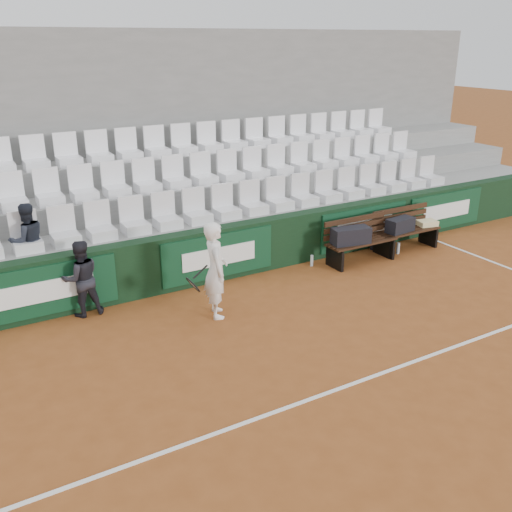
{
  "coord_description": "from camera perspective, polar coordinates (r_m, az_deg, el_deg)",
  "views": [
    {
      "loc": [
        -4.44,
        -4.83,
        4.2
      ],
      "look_at": [
        -0.25,
        2.4,
        1.0
      ],
      "focal_mm": 40.0,
      "sensor_mm": 36.0,
      "label": 1
    }
  ],
  "objects": [
    {
      "name": "sports_bag_left",
      "position": [
        11.24,
        9.46,
        2.02
      ],
      "size": [
        0.8,
        0.46,
        0.32
      ],
      "primitive_type": "cube",
      "rotation": [
        0.0,
        0.0,
        -0.19
      ],
      "color": "black",
      "rests_on": "bench_left"
    },
    {
      "name": "towel",
      "position": [
        12.74,
        16.73,
        3.18
      ],
      "size": [
        0.45,
        0.36,
        0.11
      ],
      "primitive_type": "cube",
      "rotation": [
        0.0,
        0.0,
        -0.19
      ],
      "color": "beige",
      "rests_on": "bench_right"
    },
    {
      "name": "sports_bag_right",
      "position": [
        12.15,
        14.22,
        3.03
      ],
      "size": [
        0.65,
        0.36,
        0.29
      ],
      "primitive_type": "cube",
      "rotation": [
        0.0,
        0.0,
        0.11
      ],
      "color": "black",
      "rests_on": "bench_right"
    },
    {
      "name": "bench_left",
      "position": [
        11.55,
        10.45,
        0.46
      ],
      "size": [
        1.5,
        0.56,
        0.45
      ],
      "primitive_type": "cube",
      "color": "#321B0F",
      "rests_on": "ground"
    },
    {
      "name": "water_bottle_near",
      "position": [
        11.25,
        5.6,
        -0.46
      ],
      "size": [
        0.06,
        0.06,
        0.23
      ],
      "primitive_type": "cylinder",
      "color": "silver",
      "rests_on": "ground"
    },
    {
      "name": "court_baseline",
      "position": [
        7.79,
        10.73,
        -12.06
      ],
      "size": [
        18.0,
        0.06,
        0.01
      ],
      "primitive_type": "cube",
      "color": "white",
      "rests_on": "ground"
    },
    {
      "name": "ball_kid",
      "position": [
        9.47,
        -17.07,
        -2.16
      ],
      "size": [
        0.62,
        0.48,
        1.26
      ],
      "primitive_type": "imported",
      "rotation": [
        0.0,
        0.0,
        3.14
      ],
      "color": "black",
      "rests_on": "ground"
    },
    {
      "name": "bench_right",
      "position": [
        12.43,
        14.77,
        1.58
      ],
      "size": [
        1.5,
        0.56,
        0.45
      ],
      "primitive_type": "cube",
      "color": "#351D0F",
      "rests_on": "ground"
    },
    {
      "name": "seat_row_mid",
      "position": [
        11.42,
        -6.57,
        8.49
      ],
      "size": [
        11.9,
        0.44,
        0.63
      ],
      "primitive_type": "cube",
      "color": "white",
      "rests_on": "grandstand_tier_mid"
    },
    {
      "name": "grandstand_rear_wall",
      "position": [
        12.93,
        -9.87,
        11.75
      ],
      "size": [
        18.0,
        0.3,
        4.4
      ],
      "primitive_type": "cube",
      "color": "gray",
      "rests_on": "ground"
    },
    {
      "name": "spectator_c",
      "position": [
        9.75,
        -22.2,
        3.98
      ],
      "size": [
        0.66,
        0.55,
        1.22
      ],
      "primitive_type": "imported",
      "rotation": [
        0.0,
        0.0,
        3.3
      ],
      "color": "black",
      "rests_on": "grandstand_tier_front"
    },
    {
      "name": "back_barrier",
      "position": [
        10.58,
        -2.85,
        0.45
      ],
      "size": [
        18.0,
        0.34,
        1.0
      ],
      "color": "black",
      "rests_on": "ground"
    },
    {
      "name": "seat_row_front",
      "position": [
        10.69,
        -4.39,
        5.22
      ],
      "size": [
        11.9,
        0.44,
        0.63
      ],
      "primitive_type": "cube",
      "color": "silver",
      "rests_on": "grandstand_tier_front"
    },
    {
      "name": "sports_bag_ground",
      "position": [
        12.39,
        12.51,
        1.29
      ],
      "size": [
        0.48,
        0.33,
        0.27
      ],
      "primitive_type": "cube",
      "rotation": [
        0.0,
        0.0,
        0.14
      ],
      "color": "black",
      "rests_on": "ground"
    },
    {
      "name": "ground",
      "position": [
        7.79,
        10.73,
        -12.08
      ],
      "size": [
        80.0,
        80.0,
        0.0
      ],
      "primitive_type": "plane",
      "color": "brown",
      "rests_on": "ground"
    },
    {
      "name": "grandstand_tier_back",
      "position": [
        12.62,
        -8.5,
        5.79
      ],
      "size": [
        18.0,
        0.95,
        1.9
      ],
      "primitive_type": "cube",
      "color": "gray",
      "rests_on": "ground"
    },
    {
      "name": "tennis_player",
      "position": [
        9.0,
        -4.06,
        -1.4
      ],
      "size": [
        0.76,
        0.66,
        1.57
      ],
      "color": "white",
      "rests_on": "ground"
    },
    {
      "name": "grandstand_tier_front",
      "position": [
        11.08,
        -4.67,
        1.37
      ],
      "size": [
        18.0,
        0.95,
        1.0
      ],
      "primitive_type": "cube",
      "color": "#979794",
      "rests_on": "ground"
    },
    {
      "name": "seat_row_back",
      "position": [
        12.19,
        -8.51,
        11.35
      ],
      "size": [
        11.9,
        0.44,
        0.63
      ],
      "primitive_type": "cube",
      "color": "white",
      "rests_on": "grandstand_tier_back"
    },
    {
      "name": "water_bottle_far",
      "position": [
        12.21,
        14.03,
        0.76
      ],
      "size": [
        0.07,
        0.07,
        0.24
      ],
      "primitive_type": "cylinder",
      "color": "silver",
      "rests_on": "ground"
    },
    {
      "name": "grandstand_tier_mid",
      "position": [
        11.84,
        -6.71,
        3.73
      ],
      "size": [
        18.0,
        0.95,
        1.45
      ],
      "primitive_type": "cube",
      "color": "gray",
      "rests_on": "ground"
    }
  ]
}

